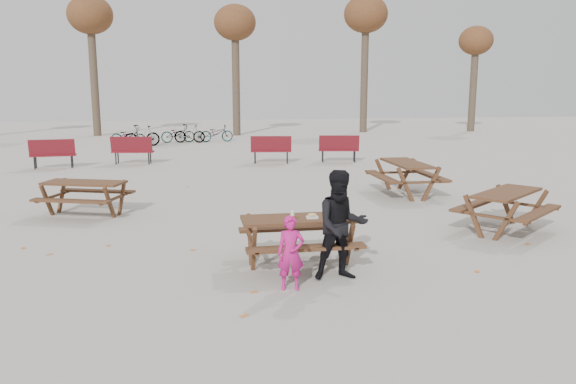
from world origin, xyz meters
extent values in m
plane|color=gray|center=(0.00, 0.00, 0.00)|extent=(80.00, 80.00, 0.00)
cube|color=#382414|center=(0.00, 0.00, 0.75)|extent=(1.80, 0.70, 0.05)
cube|color=#382414|center=(0.00, -0.60, 0.45)|extent=(1.80, 0.25, 0.05)
cube|color=#382414|center=(0.00, 0.60, 0.45)|extent=(1.80, 0.25, 0.05)
cylinder|color=#382414|center=(-0.75, -0.30, 0.36)|extent=(0.08, 0.08, 0.73)
cylinder|color=#382414|center=(-0.75, 0.30, 0.36)|extent=(0.08, 0.08, 0.73)
cylinder|color=#382414|center=(0.75, -0.30, 0.36)|extent=(0.08, 0.08, 0.73)
cylinder|color=#382414|center=(0.75, 0.30, 0.36)|extent=(0.08, 0.08, 0.73)
cube|color=silver|center=(0.20, -0.10, 0.79)|extent=(0.18, 0.11, 0.03)
ellipsoid|color=tan|center=(0.20, -0.10, 0.83)|extent=(0.14, 0.06, 0.05)
cylinder|color=silver|center=(-0.14, -0.20, 0.85)|extent=(0.06, 0.06, 0.15)
cylinder|color=red|center=(-0.14, -0.20, 0.83)|extent=(0.07, 0.07, 0.05)
cylinder|color=white|center=(-0.14, -0.20, 0.94)|extent=(0.03, 0.03, 0.02)
imported|color=#B5166B|center=(-0.32, -1.07, 0.53)|extent=(0.41, 0.30, 1.06)
imported|color=black|center=(0.49, -0.77, 0.82)|extent=(0.79, 0.62, 1.63)
imported|color=black|center=(-4.62, 19.36, 0.46)|extent=(1.85, 1.03, 0.92)
imported|color=black|center=(-3.96, 19.01, 0.51)|extent=(1.76, 0.90, 1.02)
imported|color=black|center=(-2.31, 20.65, 0.44)|extent=(1.73, 0.77, 0.88)
imported|color=black|center=(-1.72, 20.38, 0.47)|extent=(1.61, 0.69, 0.94)
imported|color=black|center=(-0.35, 20.71, 0.44)|extent=(1.73, 0.77, 0.88)
cylinder|color=#382B21|center=(-7.00, 25.50, 3.15)|extent=(0.44, 0.44, 6.30)
ellipsoid|color=brown|center=(-7.00, 25.50, 6.75)|extent=(2.52, 2.52, 2.14)
cylinder|color=#382B21|center=(1.00, 24.50, 2.97)|extent=(0.44, 0.44, 5.95)
ellipsoid|color=brown|center=(1.00, 24.50, 6.38)|extent=(2.38, 2.38, 2.02)
cylinder|color=#382B21|center=(9.00, 25.50, 3.32)|extent=(0.44, 0.44, 6.65)
ellipsoid|color=brown|center=(9.00, 25.50, 7.12)|extent=(2.66, 2.66, 2.26)
cylinder|color=#382B21|center=(16.00, 25.00, 2.62)|extent=(0.44, 0.44, 5.25)
ellipsoid|color=brown|center=(16.00, 25.00, 5.62)|extent=(2.10, 2.10, 1.79)
camera|label=1|loc=(-1.63, -8.48, 2.81)|focal=35.00mm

